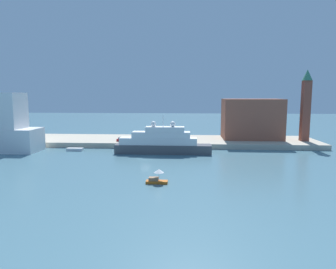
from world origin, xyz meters
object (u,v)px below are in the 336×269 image
(large_yacht, at_px, (162,143))
(small_motorboat, at_px, (157,178))
(harbor_building, at_px, (252,119))
(mooring_bollard, at_px, (149,142))
(work_barge, at_px, (75,149))
(person_figure, at_px, (132,139))
(bell_tower, at_px, (306,103))
(parked_car, at_px, (123,140))

(large_yacht, distance_m, small_motorboat, 30.65)
(harbor_building, bearing_deg, large_yacht, -144.81)
(large_yacht, height_order, small_motorboat, large_yacht)
(small_motorboat, bearing_deg, harbor_building, 61.31)
(large_yacht, distance_m, mooring_bollard, 10.11)
(small_motorboat, height_order, mooring_bollard, small_motorboat)
(large_yacht, xyz_separation_m, work_barge, (-26.78, 2.33, -2.73))
(person_figure, bearing_deg, bell_tower, 3.97)
(bell_tower, distance_m, parked_car, 61.76)
(work_barge, height_order, mooring_bollard, mooring_bollard)
(person_figure, relative_size, mooring_bollard, 2.25)
(work_barge, bearing_deg, large_yacht, -4.98)
(work_barge, distance_m, harbor_building, 60.27)
(harbor_building, height_order, parked_car, harbor_building)
(small_motorboat, bearing_deg, bell_tower, 46.40)
(harbor_building, relative_size, parked_car, 5.08)
(parked_car, bearing_deg, small_motorboat, -69.67)
(small_motorboat, xyz_separation_m, work_barge, (-28.44, 32.87, -0.71))
(small_motorboat, relative_size, mooring_bollard, 5.45)
(large_yacht, bearing_deg, parked_car, 140.14)
(person_figure, bearing_deg, harbor_building, 11.94)
(large_yacht, height_order, work_barge, large_yacht)
(work_barge, distance_m, bell_tower, 75.80)
(harbor_building, distance_m, mooring_bollard, 37.32)
(parked_car, relative_size, mooring_bollard, 5.10)
(person_figure, bearing_deg, mooring_bollard, -30.25)
(mooring_bollard, bearing_deg, person_figure, 149.75)
(small_motorboat, distance_m, person_figure, 44.81)
(person_figure, bearing_deg, small_motorboat, -73.71)
(work_barge, distance_m, mooring_bollard, 23.05)
(large_yacht, bearing_deg, person_figure, 131.21)
(large_yacht, relative_size, person_figure, 16.04)
(small_motorboat, distance_m, mooring_bollard, 39.92)
(parked_car, bearing_deg, harbor_building, 12.10)
(work_barge, xyz_separation_m, parked_car, (12.80, 9.34, 1.77))
(parked_car, bearing_deg, mooring_bollard, -16.95)
(bell_tower, distance_m, mooring_bollard, 53.12)
(work_barge, height_order, bell_tower, bell_tower)
(harbor_building, xyz_separation_m, bell_tower, (16.48, -4.66, 5.73))
(small_motorboat, xyz_separation_m, parked_car, (-15.64, 42.21, 1.06))
(work_barge, relative_size, parked_car, 1.24)
(person_figure, bearing_deg, parked_car, -165.82)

